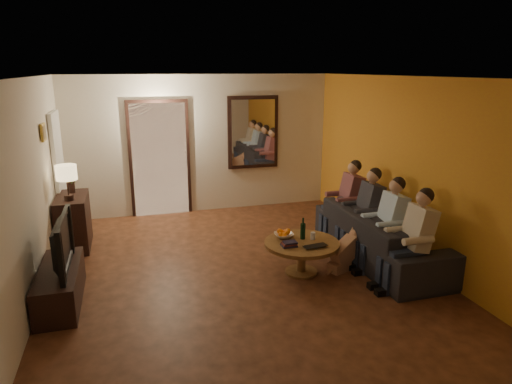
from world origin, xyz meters
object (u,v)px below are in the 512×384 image
object	(u,v)px
dresser	(74,222)
coffee_table	(301,257)
person_c	(365,214)
person_a	(413,243)
person_d	(347,203)
dog	(345,250)
laptop	(317,248)
table_lamp	(67,182)
wine_bottle	(303,228)
tv_stand	(60,285)
tv	(55,244)
bowl	(284,235)
person_b	(387,228)
sofa	(381,236)

from	to	relation	value
dresser	coffee_table	world-z (taller)	dresser
dresser	person_c	world-z (taller)	person_c
person_a	person_d	distance (m)	1.80
dog	laptop	distance (m)	0.59
dresser	person_d	distance (m)	4.30
table_lamp	coffee_table	distance (m)	3.56
table_lamp	wine_bottle	xyz separation A→B (m)	(3.10, -1.53, -0.49)
tv_stand	person_c	size ratio (longest dim) A/B	1.09
tv_stand	dog	world-z (taller)	dog
tv_stand	tv	xyz separation A→B (m)	(0.00, -0.00, 0.53)
tv_stand	coffee_table	distance (m)	3.05
bowl	person_c	bearing A→B (deg)	8.32
tv	bowl	size ratio (longest dim) A/B	4.19
person_d	dresser	bearing A→B (deg)	168.81
tv_stand	person_c	distance (m)	4.25
tv_stand	person_c	bearing A→B (deg)	5.35
person_b	coffee_table	bearing A→B (deg)	171.14
person_d	coffee_table	world-z (taller)	person_d
wine_bottle	laptop	bearing A→B (deg)	-82.50
dresser	person_d	xyz separation A→B (m)	(4.22, -0.83, 0.19)
dog	table_lamp	bearing A→B (deg)	132.20
sofa	person_c	distance (m)	0.39
coffee_table	bowl	distance (m)	0.38
person_b	person_c	xyz separation A→B (m)	(0.00, 0.60, 0.00)
person_b	bowl	bearing A→B (deg)	163.41
table_lamp	person_b	bearing A→B (deg)	-23.27
person_b	bowl	distance (m)	1.41
person_c	coffee_table	size ratio (longest dim) A/B	1.19
laptop	sofa	bearing A→B (deg)	11.03
dresser	bowl	bearing A→B (deg)	-29.64
person_c	dog	world-z (taller)	person_c
tv_stand	dresser	bearing A→B (deg)	90.00
tv	person_b	size ratio (longest dim) A/B	0.90
coffee_table	table_lamp	bearing A→B (deg)	151.84
person_a	person_b	distance (m)	0.60
wine_bottle	tv_stand	bearing A→B (deg)	-178.56
tv	person_c	size ratio (longest dim) A/B	0.90
bowl	dresser	bearing A→B (deg)	150.36
person_a	dog	world-z (taller)	person_a
tv_stand	coffee_table	xyz separation A→B (m)	(3.05, -0.02, 0.01)
person_d	tv	bearing A→B (deg)	-166.73
dresser	person_d	world-z (taller)	person_d
dresser	bowl	xyz separation A→B (m)	(2.87, -1.63, 0.07)
table_lamp	wine_bottle	world-z (taller)	table_lamp
table_lamp	person_d	bearing A→B (deg)	-8.29
coffee_table	bowl	size ratio (longest dim) A/B	3.90
dog	tv_stand	bearing A→B (deg)	155.69
tv	laptop	distance (m)	3.18
person_d	dog	distance (m)	1.25
person_a	laptop	xyz separation A→B (m)	(-1.07, 0.50, -0.14)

